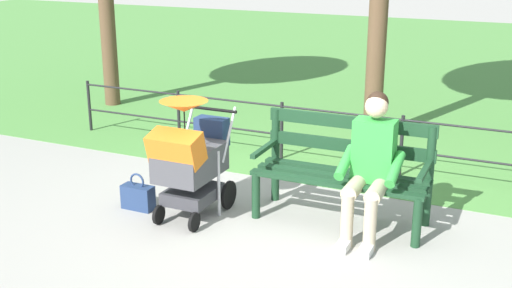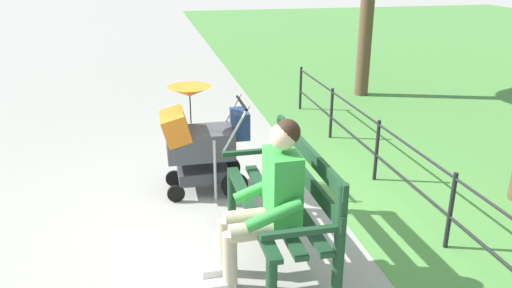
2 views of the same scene
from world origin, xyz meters
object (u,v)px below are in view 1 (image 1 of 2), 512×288
(stroller, at_px, (190,157))
(handbag, at_px, (138,197))
(park_bench, at_px, (344,166))
(person_on_bench, at_px, (370,162))

(stroller, distance_m, handbag, 0.74)
(park_bench, relative_size, person_on_bench, 1.26)
(stroller, bearing_deg, person_on_bench, -168.09)
(person_on_bench, bearing_deg, park_bench, -36.26)
(person_on_bench, xyz_separation_m, handbag, (2.18, 0.40, -0.55))
(park_bench, bearing_deg, stroller, 23.27)
(stroller, relative_size, handbag, 3.11)
(person_on_bench, distance_m, handbag, 2.29)
(person_on_bench, height_order, handbag, person_on_bench)
(park_bench, distance_m, stroller, 1.43)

